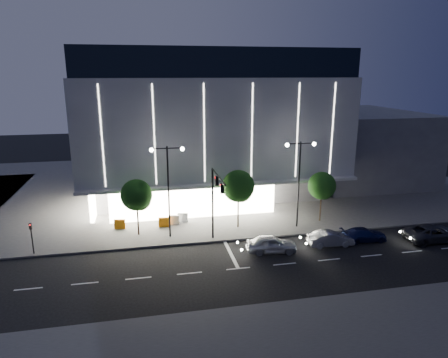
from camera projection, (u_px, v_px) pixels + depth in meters
name	position (u px, v px, depth m)	size (l,w,h in m)	color
ground	(211.00, 263.00, 33.65)	(160.00, 160.00, 0.00)	black
sidewalk_museum	(217.00, 184.00, 57.31)	(70.00, 40.00, 0.15)	#474747
sidewalk_near	(330.00, 346.00, 23.23)	(70.00, 10.00, 0.15)	#474747
museum	(204.00, 121.00, 52.94)	(30.00, 25.80, 18.00)	#4C4C51
annex_building	(354.00, 145.00, 60.07)	(16.00, 20.00, 10.00)	#4C4C51
traffic_mast	(215.00, 194.00, 35.70)	(0.33, 5.89, 7.07)	black
street_lamp_west	(168.00, 178.00, 37.21)	(3.16, 0.36, 9.00)	black
street_lamp_east	(299.00, 172.00, 39.71)	(3.16, 0.36, 9.00)	black
ped_signal_far	(32.00, 235.00, 34.54)	(0.22, 0.24, 3.00)	black
tree_left	(137.00, 197.00, 38.11)	(3.02, 3.02, 5.72)	black
tree_mid	(239.00, 188.00, 39.95)	(3.25, 3.25, 6.15)	black
tree_right	(322.00, 187.00, 41.79)	(2.91, 2.91, 5.51)	black
car_lead	(272.00, 244.00, 35.43)	(1.81, 4.51, 1.54)	#B1B4B9
car_second	(330.00, 239.00, 36.78)	(1.47, 4.22, 1.39)	#B7B9C0
car_third	(364.00, 235.00, 37.83)	(1.78, 4.38, 1.27)	#131A49
car_fourth	(433.00, 233.00, 37.83)	(2.55, 5.54, 1.54)	#323338
barrier_a	(120.00, 224.00, 40.40)	(1.10, 0.25, 1.00)	orange
barrier_b	(183.00, 218.00, 42.24)	(1.10, 0.25, 1.00)	white
barrier_c	(164.00, 222.00, 40.94)	(1.10, 0.25, 1.00)	orange
barrier_d	(174.00, 220.00, 41.59)	(1.10, 0.25, 1.00)	silver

